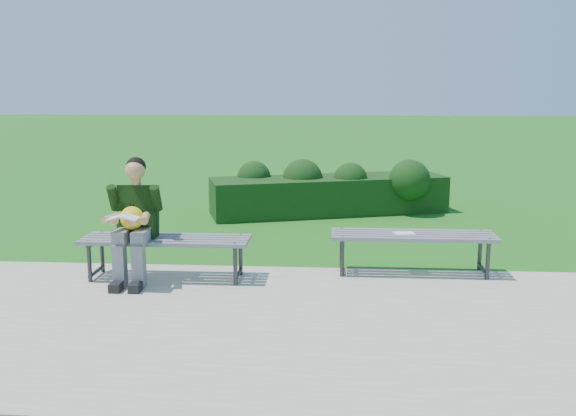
% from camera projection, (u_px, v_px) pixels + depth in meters
% --- Properties ---
extents(ground, '(80.00, 80.00, 0.00)m').
position_uv_depth(ground, '(300.00, 269.00, 7.38)').
color(ground, '#1F6D17').
rests_on(ground, ground).
extents(walkway, '(30.00, 3.50, 0.02)m').
position_uv_depth(walkway, '(290.00, 323.00, 5.66)').
color(walkway, beige).
rests_on(walkway, ground).
extents(hedge, '(3.98, 2.07, 0.91)m').
position_uv_depth(hedge, '(331.00, 190.00, 10.56)').
color(hedge, '#1A3711').
rests_on(hedge, ground).
extents(bench_left, '(1.80, 0.50, 0.46)m').
position_uv_depth(bench_left, '(166.00, 243.00, 6.88)').
color(bench_left, slate).
rests_on(bench_left, walkway).
extents(bench_right, '(1.80, 0.50, 0.46)m').
position_uv_depth(bench_right, '(413.00, 238.00, 7.08)').
color(bench_right, slate).
rests_on(bench_right, walkway).
extents(seated_boy, '(0.56, 0.76, 1.31)m').
position_uv_depth(seated_boy, '(135.00, 217.00, 6.75)').
color(seated_boy, gray).
rests_on(seated_boy, walkway).
extents(paper_sheet, '(0.24, 0.19, 0.01)m').
position_uv_depth(paper_sheet, '(404.00, 233.00, 7.08)').
color(paper_sheet, white).
rests_on(paper_sheet, bench_right).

